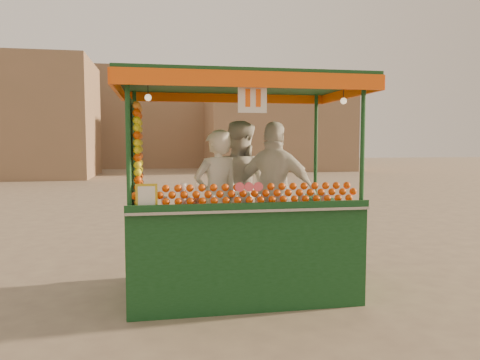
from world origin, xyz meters
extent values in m
plane|color=#6B5B4C|center=(0.00, 0.00, 0.00)|extent=(90.00, 90.00, 0.00)
cube|color=#8A684E|center=(7.00, 24.00, 2.50)|extent=(9.00, 6.00, 5.00)
cube|color=#8A684E|center=(-2.00, 30.00, 3.50)|extent=(14.00, 7.00, 7.00)
cube|color=#103C16|center=(0.18, -0.06, 0.15)|extent=(2.53, 1.56, 0.29)
cylinder|color=black|center=(-0.70, -0.06, 0.18)|extent=(0.35, 0.10, 0.35)
cylinder|color=black|center=(1.06, -0.06, 0.18)|extent=(0.35, 0.10, 0.35)
cube|color=#103C16|center=(0.18, -0.69, 0.68)|extent=(2.53, 0.29, 0.78)
cube|color=#103C16|center=(-0.94, 0.04, 0.68)|extent=(0.29, 1.27, 0.78)
cube|color=#103C16|center=(1.30, 0.04, 0.68)|extent=(0.29, 1.27, 0.78)
cube|color=#B2B2B7|center=(0.18, -0.66, 1.09)|extent=(2.53, 0.45, 0.03)
cylinder|color=#103C16|center=(-1.04, -0.79, 1.75)|extent=(0.05, 0.05, 1.36)
cylinder|color=#103C16|center=(1.40, -0.79, 1.75)|extent=(0.05, 0.05, 1.36)
cylinder|color=#103C16|center=(-1.04, 0.67, 1.75)|extent=(0.05, 0.05, 1.36)
cylinder|color=#103C16|center=(1.40, 0.67, 1.75)|extent=(0.05, 0.05, 1.36)
cube|color=#103C16|center=(0.18, -0.06, 2.48)|extent=(2.73, 1.75, 0.08)
cube|color=#FC5C0E|center=(0.18, -0.93, 2.40)|extent=(2.73, 0.04, 0.16)
cube|color=#FC5C0E|center=(0.18, 0.82, 2.40)|extent=(2.73, 0.04, 0.16)
cube|color=#FC5C0E|center=(-1.19, -0.06, 2.40)|extent=(0.04, 1.75, 0.16)
cube|color=#FC5C0E|center=(1.54, -0.06, 2.40)|extent=(0.04, 1.75, 0.16)
cylinder|color=#FE4D5D|center=(0.16, -0.79, 1.33)|extent=(0.10, 0.02, 0.10)
cube|color=gold|center=(-0.87, -0.79, 1.24)|extent=(0.21, 0.02, 0.27)
cube|color=white|center=(0.18, -0.86, 2.22)|extent=(0.29, 0.01, 0.29)
sphere|color=#FFE5B2|center=(-0.84, -0.72, 2.22)|extent=(0.07, 0.07, 0.07)
sphere|color=#FFE5B2|center=(1.20, -0.72, 2.22)|extent=(0.07, 0.07, 0.07)
imported|color=white|center=(-0.06, 0.07, 1.11)|extent=(0.70, 0.58, 1.64)
imported|color=beige|center=(0.27, 0.49, 1.17)|extent=(1.09, 1.05, 1.76)
imported|color=silver|center=(0.65, 0.03, 1.16)|extent=(1.10, 0.89, 1.74)
camera|label=1|loc=(-0.77, -5.37, 1.78)|focal=34.29mm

